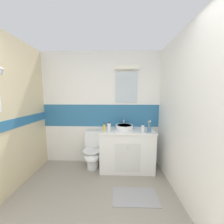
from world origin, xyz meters
TOP-DOWN VIEW (x-y plane):
  - ground_plane at (0.00, 1.20)m, footprint 3.20×3.48m
  - wall_back_tiled at (0.01, 2.45)m, footprint 3.20×0.20m
  - wall_right_plain at (1.35, 1.20)m, footprint 0.10×3.48m
  - vanity_cabinet at (0.57, 2.13)m, footprint 1.11×0.56m
  - sink_basin at (0.52, 2.16)m, footprint 0.37×0.41m
  - toilet at (-0.15, 2.16)m, footprint 0.37×0.50m
  - toothbrush_cup at (0.99, 1.98)m, footprint 0.08×0.08m
  - soap_dispenser at (0.86, 1.97)m, footprint 0.05×0.05m
  - deodorant_spray_can at (0.12, 1.98)m, footprint 0.04×0.04m
  - mouthwash_bottle at (0.21, 2.00)m, footprint 0.07×0.07m
  - bath_mat at (0.64, 1.36)m, footprint 0.69×0.38m

SIDE VIEW (x-z plane):
  - ground_plane at x=0.00m, z-range -0.04..0.00m
  - bath_mat at x=0.64m, z-range 0.00..0.01m
  - toilet at x=-0.15m, z-range -0.03..0.76m
  - vanity_cabinet at x=0.57m, z-range 0.00..0.85m
  - sink_basin at x=0.52m, z-range 0.81..0.99m
  - toothbrush_cup at x=0.99m, z-range 0.79..1.02m
  - soap_dispenser at x=0.86m, z-range 0.83..1.00m
  - deodorant_spray_can at x=0.12m, z-range 0.85..1.01m
  - mouthwash_bottle at x=0.21m, z-range 0.85..1.03m
  - wall_right_plain at x=1.35m, z-range 0.00..2.50m
  - wall_back_tiled at x=0.01m, z-range 0.01..2.51m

